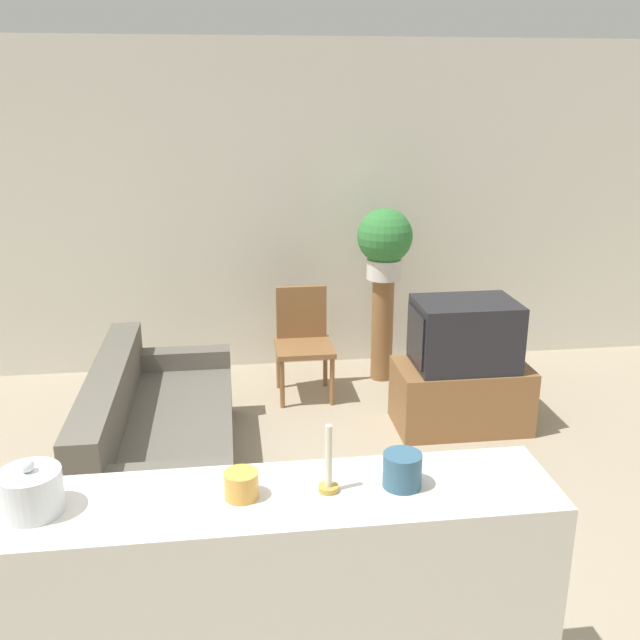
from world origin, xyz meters
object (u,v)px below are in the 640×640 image
object	(u,v)px
wooden_chair	(303,337)
potted_plant	(385,240)
couch	(158,440)
television	(464,334)
decorative_bowl	(31,492)

from	to	relation	value
wooden_chair	potted_plant	distance (m)	1.00
wooden_chair	potted_plant	xyz separation A→B (m)	(0.68, 0.21, 0.71)
couch	television	distance (m)	2.16
potted_plant	couch	bearing A→B (deg)	-140.24
couch	decorative_bowl	xyz separation A→B (m)	(-0.19, -1.91, 0.81)
potted_plant	decorative_bowl	distance (m)	3.82
television	potted_plant	bearing A→B (deg)	110.77
potted_plant	decorative_bowl	bearing A→B (deg)	-119.57
couch	wooden_chair	size ratio (longest dim) A/B	2.20
television	decorative_bowl	size ratio (longest dim) A/B	3.47
couch	potted_plant	size ratio (longest dim) A/B	3.27
couch	wooden_chair	distance (m)	1.59
television	potted_plant	xyz separation A→B (m)	(-0.36, 0.95, 0.47)
television	wooden_chair	bearing A→B (deg)	144.54
couch	wooden_chair	world-z (taller)	wooden_chair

